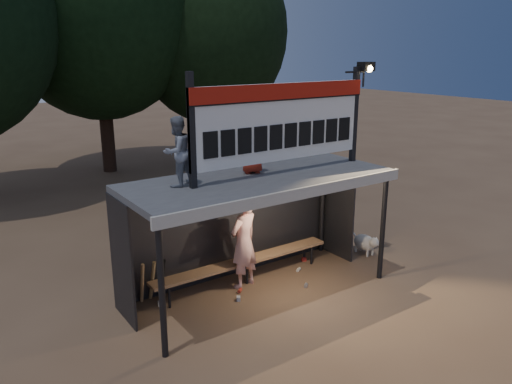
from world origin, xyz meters
The scene contains 12 objects.
ground centered at (0.00, 0.00, 0.00)m, with size 80.00×80.00×0.00m, color brown.
player centered at (-0.10, 0.39, 0.93)m, with size 0.68×0.45×1.87m, color white.
child_a centered at (-1.50, 0.26, 2.91)m, with size 0.57×0.45×1.18m, color gray.
child_b centered at (0.05, 0.31, 2.82)m, with size 0.49×0.32×1.01m, color maroon.
dugout_shelter centered at (0.00, 0.24, 1.85)m, with size 5.10×2.08×2.32m.
scoreboard_assembly centered at (0.56, -0.01, 3.32)m, with size 4.10×0.27×1.99m.
bench centered at (0.00, 0.55, 0.43)m, with size 4.00×0.35×0.48m.
tree_mid centered at (1.00, 11.50, 6.17)m, with size 7.22×7.22×10.36m.
tree_right centered at (5.00, 10.50, 5.19)m, with size 6.08×6.08×8.72m.
dog centered at (3.09, 0.14, 0.28)m, with size 0.36×0.81×0.49m.
bats centered at (-1.85, 0.82, 0.43)m, with size 0.48×0.32×0.84m.
litter centered at (0.17, 0.23, 0.04)m, with size 3.59×1.11×0.08m.
Camera 1 is at (-5.06, -7.20, 4.55)m, focal length 35.00 mm.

